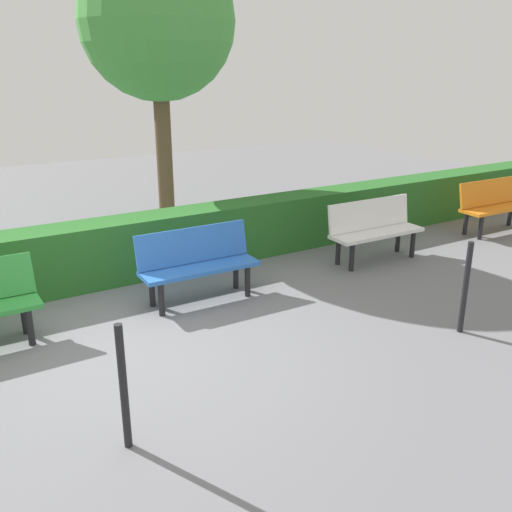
{
  "coord_description": "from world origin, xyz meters",
  "views": [
    {
      "loc": [
        1.49,
        5.0,
        2.7
      ],
      "look_at": [
        -1.72,
        -0.33,
        0.55
      ],
      "focal_mm": 39.37,
      "sensor_mm": 36.0,
      "label": 1
    }
  ],
  "objects_px": {
    "bench_orange": "(495,203)",
    "bench_blue": "(197,261)",
    "bench_white": "(374,227)",
    "tree_near": "(157,23)"
  },
  "relations": [
    {
      "from": "bench_blue",
      "to": "bench_orange",
      "type": "bearing_deg",
      "value": -178.65
    },
    {
      "from": "bench_orange",
      "to": "tree_near",
      "type": "height_order",
      "value": "tree_near"
    },
    {
      "from": "bench_blue",
      "to": "tree_near",
      "type": "relative_size",
      "value": 0.32
    },
    {
      "from": "bench_orange",
      "to": "bench_blue",
      "type": "distance_m",
      "value": 5.49
    },
    {
      "from": "bench_white",
      "to": "tree_near",
      "type": "xyz_separation_m",
      "value": [
        2.0,
        -2.79,
        2.78
      ]
    },
    {
      "from": "bench_blue",
      "to": "bench_white",
      "type": "bearing_deg",
      "value": -179.05
    },
    {
      "from": "bench_orange",
      "to": "bench_white",
      "type": "distance_m",
      "value": 2.71
    },
    {
      "from": "bench_orange",
      "to": "bench_blue",
      "type": "bearing_deg",
      "value": 2.12
    },
    {
      "from": "bench_white",
      "to": "bench_blue",
      "type": "xyz_separation_m",
      "value": [
        2.78,
        0.01,
        -0.0
      ]
    },
    {
      "from": "bench_blue",
      "to": "tree_near",
      "type": "bearing_deg",
      "value": -104.68
    }
  ]
}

